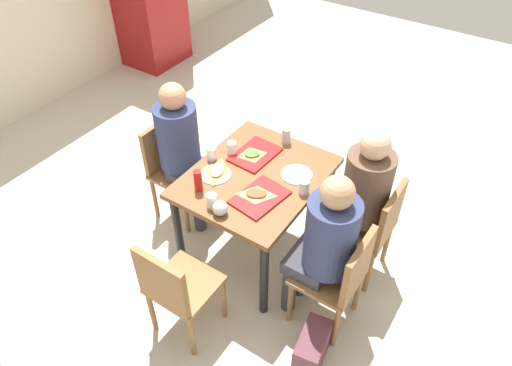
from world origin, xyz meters
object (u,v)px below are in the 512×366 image
main_table (256,186)px  plastic_cup_b (304,187)px  person_far_side (182,145)px  plastic_cup_a (212,153)px  chair_far_side (172,164)px  handbag (312,348)px  condiment_bottle (198,181)px  chair_near_right (373,225)px  plastic_cup_c (212,201)px  paper_plate_center (215,174)px  tray_red_far (255,154)px  paper_plate_near_edge (297,174)px  tray_red_near (260,197)px  chair_near_left (341,276)px  chair_left_end (175,287)px  pizza_slice_b (252,154)px  plastic_cup_d (232,148)px  person_in_red (324,240)px  foil_bundle (220,208)px  soda_can (286,136)px  person_in_brown_jacket (360,192)px  pizza_slice_a (256,194)px  pizza_slice_c (217,171)px

main_table → plastic_cup_b: size_ratio=10.45×
person_far_side → plastic_cup_a: (-0.03, -0.31, 0.07)m
chair_far_side → handbag: (-0.61, -1.65, -0.35)m
plastic_cup_a → condiment_bottle: size_ratio=0.62×
chair_near_right → plastic_cup_c: plastic_cup_c is taller
paper_plate_center → tray_red_far: bearing=-17.6°
paper_plate_center → paper_plate_near_edge: (0.31, -0.47, 0.00)m
person_far_side → tray_red_near: size_ratio=3.48×
chair_near_left → chair_far_side: size_ratio=1.00×
chair_near_right → handbag: chair_near_right is taller
chair_left_end → plastic_cup_c: (0.49, 0.06, 0.32)m
pizza_slice_b → plastic_cup_d: bearing=110.2°
person_in_red → foil_bundle: 0.68m
soda_can → handbag: 1.52m
chair_left_end → person_in_brown_jacket: size_ratio=0.67×
soda_can → pizza_slice_a: bearing=-166.9°
chair_near_left → chair_near_right: same height
chair_near_left → plastic_cup_b: (0.29, 0.45, 0.32)m
tray_red_far → person_in_brown_jacket: bearing=-84.4°
main_table → handbag: (-0.61, -0.83, -0.51)m
chair_near_left → person_far_side: (0.26, 1.49, 0.25)m
tray_red_near → chair_left_end: bearing=168.2°
plastic_cup_b → soda_can: (0.42, 0.39, 0.01)m
chair_left_end → person_in_red: 0.97m
main_table → chair_left_end: 0.92m
main_table → person_far_side: size_ratio=0.83×
chair_left_end → tray_red_far: 1.13m
paper_plate_near_edge → plastic_cup_a: (-0.18, 0.60, 0.05)m
tray_red_near → pizza_slice_a: size_ratio=1.52×
chair_near_right → person_in_brown_jacket: (-0.00, 0.14, 0.25)m
chair_near_left → foil_bundle: size_ratio=8.44×
plastic_cup_b → plastic_cup_c: 0.62m
plastic_cup_b → tray_red_far: bearing=72.4°
paper_plate_center → plastic_cup_c: plastic_cup_c is taller
paper_plate_center → person_in_red: bearing=-96.5°
chair_near_left → chair_left_end: size_ratio=1.00×
person_in_brown_jacket → plastic_cup_b: bearing=127.3°
chair_near_left → paper_plate_center: chair_near_left is taller
person_far_side → tray_red_far: (0.18, -0.55, 0.03)m
main_table → paper_plate_center: 0.30m
plastic_cup_a → pizza_slice_c: bearing=-129.2°
chair_near_right → handbag: (-0.87, -0.02, -0.35)m
condiment_bottle → pizza_slice_a: bearing=-66.7°
pizza_slice_a → condiment_bottle: condiment_bottle is taller
pizza_slice_a → plastic_cup_b: (0.21, -0.24, 0.03)m
tray_red_far → pizza_slice_a: (-0.37, -0.25, 0.02)m
paper_plate_near_edge → person_in_red: bearing=-133.7°
plastic_cup_d → soda_can: (0.34, -0.26, 0.01)m
pizza_slice_b → tray_red_far: bearing=-18.1°
pizza_slice_c → plastic_cup_b: 0.63m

